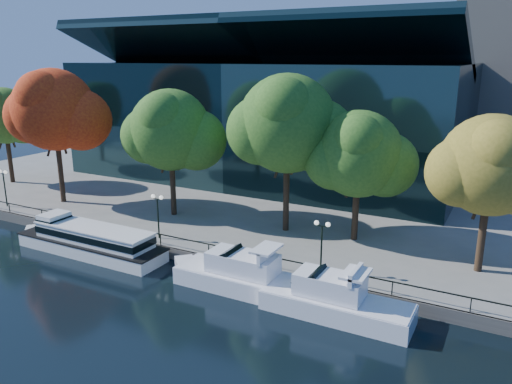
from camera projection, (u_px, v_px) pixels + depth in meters
The scene contains 16 objects.
ground at pixel (136, 269), 40.86m from camera, with size 160.00×160.00×0.00m, color black.
promenade at pixel (307, 174), 71.68m from camera, with size 90.00×67.08×1.00m.
railing at pixel (160, 234), 43.11m from camera, with size 88.20×0.08×0.99m.
convention_building at pixel (268, 120), 67.49m from camera, with size 50.00×24.57×21.43m.
tour_boat at pixel (87, 239), 43.91m from camera, with size 16.05×3.58×3.05m.
cruiser_near at pixel (244, 275), 36.90m from camera, with size 12.83×3.30×3.72m.
cruiser_far at pixel (329, 299), 33.31m from camera, with size 11.30×3.13×3.69m.
tree_0 at pixel (5, 117), 62.70m from camera, with size 8.83×7.24×12.14m.
tree_1 at pixel (55, 112), 53.48m from camera, with size 11.01×9.03×14.68m.
tree_2 at pixel (171, 132), 49.32m from camera, with size 10.13×8.30×12.82m.
tree_3 at pixel (289, 126), 44.33m from camera, with size 11.11×9.11×14.46m.
tree_4 at pixel (360, 156), 42.56m from camera, with size 9.38×7.69×11.50m.
tree_5 at pixel (493, 168), 35.88m from camera, with size 9.27×7.60×11.94m.
lamp_0 at pixel (4, 180), 53.71m from camera, with size 1.26×0.36×4.03m.
lamp_1 at pixel (158, 206), 44.17m from camera, with size 1.26×0.36×4.03m.
lamp_2 at pixel (322, 235), 37.13m from camera, with size 1.26×0.36×4.03m.
Camera 1 is at (26.47, -28.67, 16.82)m, focal length 35.00 mm.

